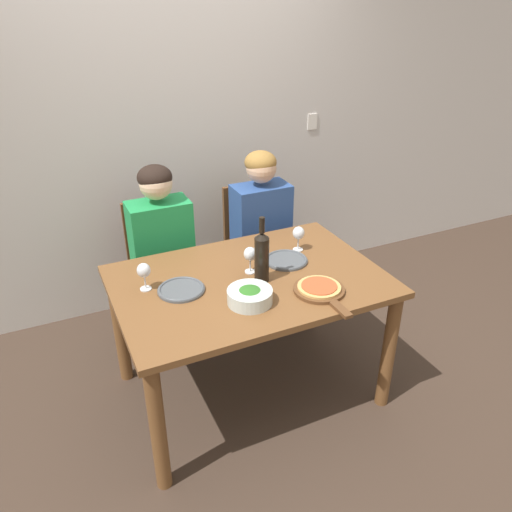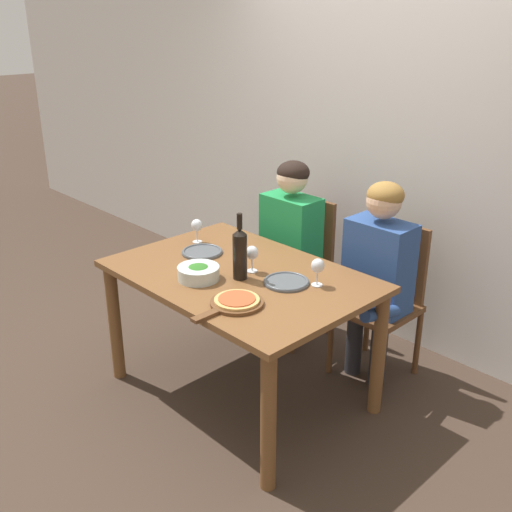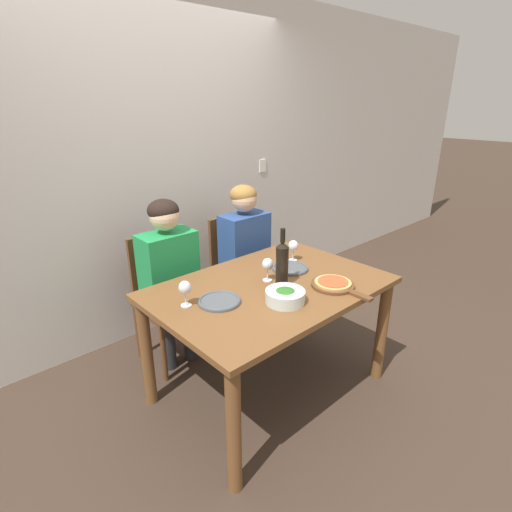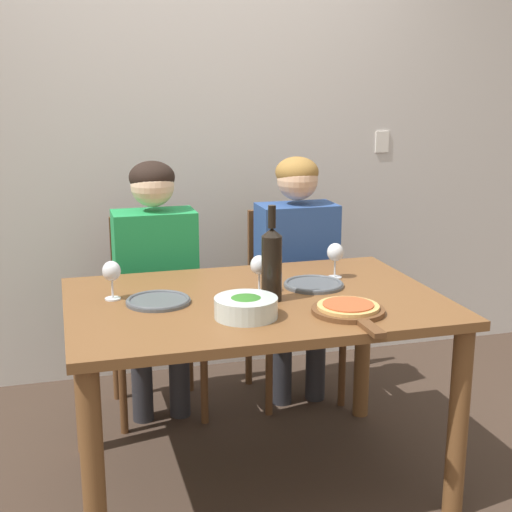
{
  "view_description": "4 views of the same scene",
  "coord_description": "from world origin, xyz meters",
  "px_view_note": "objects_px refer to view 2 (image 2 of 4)",
  "views": [
    {
      "loc": [
        -0.94,
        -2.1,
        2.14
      ],
      "look_at": [
        0.04,
        -0.01,
        0.91
      ],
      "focal_mm": 35.0,
      "sensor_mm": 36.0,
      "label": 1
    },
    {
      "loc": [
        2.23,
        -2.02,
        2.11
      ],
      "look_at": [
        0.05,
        0.08,
        0.87
      ],
      "focal_mm": 42.0,
      "sensor_mm": 36.0,
      "label": 2
    },
    {
      "loc": [
        -1.56,
        -1.58,
        1.84
      ],
      "look_at": [
        -0.01,
        0.12,
        0.94
      ],
      "focal_mm": 28.0,
      "sensor_mm": 36.0,
      "label": 3
    },
    {
      "loc": [
        -0.7,
        -2.52,
        1.59
      ],
      "look_at": [
        0.05,
        0.16,
        0.9
      ],
      "focal_mm": 50.0,
      "sensor_mm": 36.0,
      "label": 4
    }
  ],
  "objects_px": {
    "chair_left": "(300,263)",
    "person_man": "(377,265)",
    "chair_right": "(385,295)",
    "pizza_on_board": "(235,302)",
    "wine_glass_right": "(318,267)",
    "broccoli_bowl": "(199,273)",
    "wine_glass_left": "(197,226)",
    "wine_glass_centre": "(252,254)",
    "dinner_plate_left": "(202,252)",
    "person_woman": "(289,235)",
    "wine_bottle": "(240,253)",
    "dinner_plate_right": "(286,282)"
  },
  "relations": [
    {
      "from": "wine_glass_left",
      "to": "wine_glass_right",
      "type": "relative_size",
      "value": 1.0
    },
    {
      "from": "person_woman",
      "to": "wine_glass_centre",
      "type": "relative_size",
      "value": 8.19
    },
    {
      "from": "wine_glass_centre",
      "to": "dinner_plate_left",
      "type": "bearing_deg",
      "value": -176.21
    },
    {
      "from": "wine_glass_right",
      "to": "broccoli_bowl",
      "type": "bearing_deg",
      "value": -141.33
    },
    {
      "from": "wine_glass_right",
      "to": "dinner_plate_left",
      "type": "bearing_deg",
      "value": -169.15
    },
    {
      "from": "dinner_plate_left",
      "to": "wine_glass_right",
      "type": "xyz_separation_m",
      "value": [
        0.77,
        0.15,
        0.1
      ]
    },
    {
      "from": "person_woman",
      "to": "person_man",
      "type": "relative_size",
      "value": 1.0
    },
    {
      "from": "chair_right",
      "to": "dinner_plate_right",
      "type": "distance_m",
      "value": 0.79
    },
    {
      "from": "chair_right",
      "to": "wine_glass_centre",
      "type": "relative_size",
      "value": 6.27
    },
    {
      "from": "wine_bottle",
      "to": "wine_glass_left",
      "type": "xyz_separation_m",
      "value": [
        -0.58,
        0.17,
        -0.04
      ]
    },
    {
      "from": "dinner_plate_right",
      "to": "wine_glass_left",
      "type": "xyz_separation_m",
      "value": [
        -0.8,
        0.04,
        0.1
      ]
    },
    {
      "from": "dinner_plate_right",
      "to": "pizza_on_board",
      "type": "relative_size",
      "value": 0.6
    },
    {
      "from": "chair_right",
      "to": "pizza_on_board",
      "type": "distance_m",
      "value": 1.14
    },
    {
      "from": "chair_left",
      "to": "pizza_on_board",
      "type": "height_order",
      "value": "chair_left"
    },
    {
      "from": "pizza_on_board",
      "to": "wine_glass_centre",
      "type": "relative_size",
      "value": 2.67
    },
    {
      "from": "pizza_on_board",
      "to": "wine_glass_right",
      "type": "height_order",
      "value": "wine_glass_right"
    },
    {
      "from": "person_woman",
      "to": "wine_glass_right",
      "type": "height_order",
      "value": "person_woman"
    },
    {
      "from": "chair_right",
      "to": "person_man",
      "type": "distance_m",
      "value": 0.26
    },
    {
      "from": "person_man",
      "to": "dinner_plate_left",
      "type": "height_order",
      "value": "person_man"
    },
    {
      "from": "broccoli_bowl",
      "to": "person_man",
      "type": "bearing_deg",
      "value": 61.04
    },
    {
      "from": "dinner_plate_right",
      "to": "person_woman",
      "type": "bearing_deg",
      "value": 132.17
    },
    {
      "from": "person_man",
      "to": "pizza_on_board",
      "type": "height_order",
      "value": "person_man"
    },
    {
      "from": "chair_right",
      "to": "wine_bottle",
      "type": "relative_size",
      "value": 2.59
    },
    {
      "from": "wine_bottle",
      "to": "chair_right",
      "type": "bearing_deg",
      "value": 67.21
    },
    {
      "from": "broccoli_bowl",
      "to": "wine_glass_centre",
      "type": "distance_m",
      "value": 0.31
    },
    {
      "from": "wine_glass_left",
      "to": "pizza_on_board",
      "type": "bearing_deg",
      "value": -26.81
    },
    {
      "from": "person_man",
      "to": "wine_glass_centre",
      "type": "bearing_deg",
      "value": -120.65
    },
    {
      "from": "dinner_plate_left",
      "to": "wine_glass_right",
      "type": "distance_m",
      "value": 0.79
    },
    {
      "from": "dinner_plate_right",
      "to": "chair_right",
      "type": "bearing_deg",
      "value": 78.93
    },
    {
      "from": "broccoli_bowl",
      "to": "wine_glass_left",
      "type": "distance_m",
      "value": 0.56
    },
    {
      "from": "dinner_plate_right",
      "to": "wine_glass_centre",
      "type": "height_order",
      "value": "wine_glass_centre"
    },
    {
      "from": "dinner_plate_right",
      "to": "person_man",
      "type": "bearing_deg",
      "value": 76.97
    },
    {
      "from": "chair_left",
      "to": "wine_glass_right",
      "type": "distance_m",
      "value": 1.0
    },
    {
      "from": "chair_right",
      "to": "wine_glass_right",
      "type": "relative_size",
      "value": 6.27
    },
    {
      "from": "chair_left",
      "to": "person_man",
      "type": "bearing_deg",
      "value": -9.15
    },
    {
      "from": "wine_glass_right",
      "to": "wine_glass_centre",
      "type": "relative_size",
      "value": 1.0
    },
    {
      "from": "pizza_on_board",
      "to": "wine_glass_centre",
      "type": "height_order",
      "value": "wine_glass_centre"
    },
    {
      "from": "person_man",
      "to": "broccoli_bowl",
      "type": "height_order",
      "value": "person_man"
    },
    {
      "from": "broccoli_bowl",
      "to": "dinner_plate_right",
      "type": "xyz_separation_m",
      "value": [
        0.36,
        0.3,
        -0.03
      ]
    },
    {
      "from": "pizza_on_board",
      "to": "wine_glass_centre",
      "type": "xyz_separation_m",
      "value": [
        -0.24,
        0.34,
        0.09
      ]
    },
    {
      "from": "wine_glass_left",
      "to": "wine_glass_right",
      "type": "bearing_deg",
      "value": 3.36
    },
    {
      "from": "person_man",
      "to": "wine_glass_centre",
      "type": "height_order",
      "value": "person_man"
    },
    {
      "from": "dinner_plate_left",
      "to": "dinner_plate_right",
      "type": "height_order",
      "value": "same"
    },
    {
      "from": "person_man",
      "to": "wine_glass_right",
      "type": "height_order",
      "value": "person_man"
    },
    {
      "from": "wine_bottle",
      "to": "chair_left",
      "type": "bearing_deg",
      "value": 111.54
    },
    {
      "from": "pizza_on_board",
      "to": "wine_glass_left",
      "type": "height_order",
      "value": "wine_glass_left"
    },
    {
      "from": "person_woman",
      "to": "wine_glass_left",
      "type": "relative_size",
      "value": 8.19
    },
    {
      "from": "wine_bottle",
      "to": "wine_glass_right",
      "type": "bearing_deg",
      "value": 33.05
    },
    {
      "from": "dinner_plate_right",
      "to": "wine_glass_right",
      "type": "xyz_separation_m",
      "value": [
        0.13,
        0.1,
        0.1
      ]
    },
    {
      "from": "chair_left",
      "to": "person_woman",
      "type": "distance_m",
      "value": 0.26
    }
  ]
}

